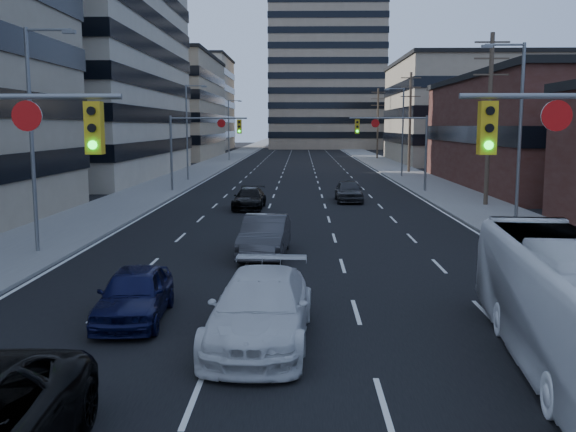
# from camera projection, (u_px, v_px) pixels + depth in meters

# --- Properties ---
(road_surface) EXTENTS (18.00, 300.00, 0.02)m
(road_surface) POSITION_uv_depth(u_px,v_px,m) (300.00, 151.00, 134.86)
(road_surface) COLOR black
(road_surface) RESTS_ON ground
(sidewalk_left) EXTENTS (5.00, 300.00, 0.15)m
(sidewalk_left) POSITION_uv_depth(u_px,v_px,m) (246.00, 151.00, 135.08)
(sidewalk_left) COLOR slate
(sidewalk_left) RESTS_ON ground
(sidewalk_right) EXTENTS (5.00, 300.00, 0.15)m
(sidewalk_right) POSITION_uv_depth(u_px,v_px,m) (355.00, 151.00, 134.61)
(sidewalk_right) COLOR slate
(sidewalk_right) RESTS_ON ground
(office_left_mid) EXTENTS (26.00, 34.00, 28.00)m
(office_left_mid) POSITION_uv_depth(u_px,v_px,m) (30.00, 37.00, 64.15)
(office_left_mid) COLOR #ADA089
(office_left_mid) RESTS_ON ground
(office_left_far) EXTENTS (20.00, 30.00, 16.00)m
(office_left_far) POSITION_uv_depth(u_px,v_px,m) (153.00, 109.00, 104.53)
(office_left_far) COLOR gray
(office_left_far) RESTS_ON ground
(office_right_far) EXTENTS (22.00, 28.00, 14.00)m
(office_right_far) POSITION_uv_depth(u_px,v_px,m) (474.00, 113.00, 91.79)
(office_right_far) COLOR gray
(office_right_far) RESTS_ON ground
(apartment_tower) EXTENTS (26.00, 26.00, 58.00)m
(apartment_tower) POSITION_uv_depth(u_px,v_px,m) (326.00, 24.00, 150.50)
(apartment_tower) COLOR gray
(apartment_tower) RESTS_ON ground
(bg_block_left) EXTENTS (24.00, 24.00, 20.00)m
(bg_block_left) POSITION_uv_depth(u_px,v_px,m) (176.00, 104.00, 143.93)
(bg_block_left) COLOR #ADA089
(bg_block_left) RESTS_ON ground
(bg_block_right) EXTENTS (22.00, 22.00, 12.00)m
(bg_block_right) POSITION_uv_depth(u_px,v_px,m) (454.00, 122.00, 133.37)
(bg_block_right) COLOR gray
(bg_block_right) RESTS_ON ground
(signal_far_left) EXTENTS (6.09, 0.33, 6.00)m
(signal_far_left) POSITION_uv_depth(u_px,v_px,m) (200.00, 137.00, 50.26)
(signal_far_left) COLOR slate
(signal_far_left) RESTS_ON ground
(signal_far_right) EXTENTS (6.09, 0.33, 6.00)m
(signal_far_right) POSITION_uv_depth(u_px,v_px,m) (397.00, 138.00, 49.94)
(signal_far_right) COLOR slate
(signal_far_right) RESTS_ON ground
(utility_pole_block) EXTENTS (2.20, 0.28, 11.00)m
(utility_pole_block) POSITION_uv_depth(u_px,v_px,m) (489.00, 117.00, 40.74)
(utility_pole_block) COLOR #4C3D2D
(utility_pole_block) RESTS_ON ground
(utility_pole_midblock) EXTENTS (2.20, 0.28, 11.00)m
(utility_pole_midblock) POSITION_uv_depth(u_px,v_px,m) (410.00, 121.00, 70.44)
(utility_pole_midblock) COLOR #4C3D2D
(utility_pole_midblock) RESTS_ON ground
(utility_pole_distant) EXTENTS (2.20, 0.28, 11.00)m
(utility_pole_distant) POSITION_uv_depth(u_px,v_px,m) (378.00, 122.00, 100.14)
(utility_pole_distant) COLOR #4C3D2D
(utility_pole_distant) RESTS_ON ground
(streetlight_left_near) EXTENTS (2.03, 0.22, 9.00)m
(streetlight_left_near) POSITION_uv_depth(u_px,v_px,m) (35.00, 130.00, 25.46)
(streetlight_left_near) COLOR slate
(streetlight_left_near) RESTS_ON ground
(streetlight_left_mid) EXTENTS (2.03, 0.22, 9.00)m
(streetlight_left_mid) POSITION_uv_depth(u_px,v_px,m) (189.00, 128.00, 60.11)
(streetlight_left_mid) COLOR slate
(streetlight_left_mid) RESTS_ON ground
(streetlight_left_far) EXTENTS (2.03, 0.22, 9.00)m
(streetlight_left_far) POSITION_uv_depth(u_px,v_px,m) (230.00, 127.00, 94.76)
(streetlight_left_far) COLOR slate
(streetlight_left_far) RESTS_ON ground
(streetlight_right_near) EXTENTS (2.03, 0.22, 9.00)m
(streetlight_right_near) POSITION_uv_depth(u_px,v_px,m) (517.00, 129.00, 29.99)
(streetlight_right_near) COLOR slate
(streetlight_right_near) RESTS_ON ground
(streetlight_right_far) EXTENTS (2.03, 0.22, 9.00)m
(streetlight_right_far) POSITION_uv_depth(u_px,v_px,m) (401.00, 127.00, 64.64)
(streetlight_right_far) COLOR slate
(streetlight_right_far) RESTS_ON ground
(white_van) EXTENTS (2.63, 5.85, 1.67)m
(white_van) POSITION_uv_depth(u_px,v_px,m) (261.00, 309.00, 15.40)
(white_van) COLOR silver
(white_van) RESTS_ON ground
(transit_bus) EXTENTS (3.40, 10.22, 2.79)m
(transit_bus) POSITION_uv_depth(u_px,v_px,m) (572.00, 304.00, 13.74)
(transit_bus) COLOR white
(transit_bus) RESTS_ON ground
(sedan_blue) EXTENTS (1.93, 4.33, 1.45)m
(sedan_blue) POSITION_uv_depth(u_px,v_px,m) (134.00, 294.00, 17.18)
(sedan_blue) COLOR #0D0F34
(sedan_blue) RESTS_ON ground
(sedan_grey_center) EXTENTS (2.02, 5.01, 1.62)m
(sedan_grey_center) POSITION_uv_depth(u_px,v_px,m) (265.00, 236.00, 25.76)
(sedan_grey_center) COLOR #363638
(sedan_grey_center) RESTS_ON ground
(sedan_black_far) EXTENTS (2.03, 4.62, 1.32)m
(sedan_black_far) POSITION_uv_depth(u_px,v_px,m) (249.00, 199.00, 40.34)
(sedan_black_far) COLOR black
(sedan_black_far) RESTS_ON ground
(sedan_grey_right) EXTENTS (1.80, 4.48, 1.53)m
(sedan_grey_right) POSITION_uv_depth(u_px,v_px,m) (349.00, 191.00, 44.19)
(sedan_grey_right) COLOR #2F2F32
(sedan_grey_right) RESTS_ON ground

